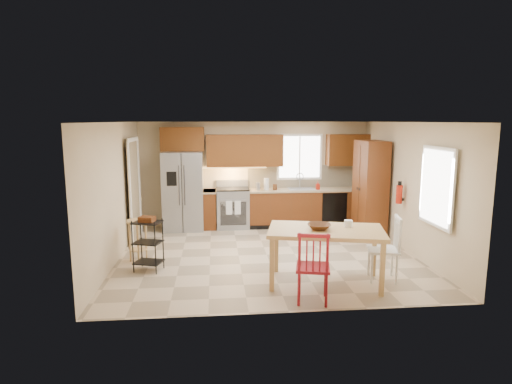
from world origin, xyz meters
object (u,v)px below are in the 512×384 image
object	(u,v)px
pantry	(370,189)
utility_cart	(148,245)
dining_table	(325,257)
bar_stool	(138,241)
chair_white	(383,249)
fire_extinguisher	(399,194)
soap_bottle	(318,186)
table_bowl	(319,230)
table_jar	(348,225)
range_stove	(233,208)
chair_red	(313,266)
refrigerator	(183,191)

from	to	relation	value
pantry	utility_cart	xyz separation A→B (m)	(-4.54, -1.86, -0.60)
dining_table	bar_stool	world-z (taller)	dining_table
chair_white	fire_extinguisher	bearing A→B (deg)	-17.65
fire_extinguisher	dining_table	world-z (taller)	fire_extinguisher
soap_bottle	utility_cart	bearing A→B (deg)	-142.44
pantry	table_bowl	size ratio (longest dim) A/B	5.89
table_bowl	chair_white	bearing A→B (deg)	2.70
chair_white	table_jar	size ratio (longest dim) A/B	6.10
range_stove	utility_cart	world-z (taller)	range_stove
range_stove	table_bowl	xyz separation A→B (m)	(1.18, -3.69, 0.41)
fire_extinguisher	dining_table	distance (m)	2.60
range_stove	dining_table	bearing A→B (deg)	-70.77
chair_white	table_jar	bearing A→B (deg)	96.64
bar_stool	table_bowl	bearing A→B (deg)	-24.04
table_bowl	bar_stool	xyz separation A→B (m)	(-2.99, 1.37, -0.49)
chair_red	utility_cart	world-z (taller)	chair_red
fire_extinguisher	chair_white	distance (m)	1.95
soap_bottle	dining_table	world-z (taller)	soap_bottle
soap_bottle	pantry	size ratio (longest dim) A/B	0.09
chair_red	table_jar	distance (m)	1.13
chair_red	bar_stool	size ratio (longest dim) A/B	1.35
chair_white	utility_cart	world-z (taller)	chair_white
table_bowl	utility_cart	xyz separation A→B (m)	(-2.73, 0.85, -0.42)
bar_stool	range_stove	bearing A→B (deg)	52.56
range_stove	soap_bottle	xyz separation A→B (m)	(2.03, -0.08, 0.54)
fire_extinguisher	chair_white	bearing A→B (deg)	-120.35
chair_red	table_bowl	bearing A→B (deg)	82.44
refrigerator	fire_extinguisher	distance (m)	4.76
refrigerator	range_stove	world-z (taller)	refrigerator
chair_red	refrigerator	bearing A→B (deg)	128.70
range_stove	bar_stool	size ratio (longest dim) A/B	1.20
dining_table	bar_stool	xyz separation A→B (m)	(-3.10, 1.37, -0.05)
refrigerator	soap_bottle	distance (m)	3.18
fire_extinguisher	table_bowl	size ratio (longest dim) A/B	1.01
table_jar	bar_stool	bearing A→B (deg)	160.16
range_stove	chair_white	world-z (taller)	chair_white
bar_stool	table_jar	bearing A→B (deg)	-19.30
pantry	chair_white	xyz separation A→B (m)	(-0.74, -2.66, -0.53)
range_stove	fire_extinguisher	xyz separation A→B (m)	(3.18, -2.04, 0.64)
pantry	dining_table	size ratio (longest dim) A/B	1.19
range_stove	table_jar	distance (m)	3.98
fire_extinguisher	utility_cart	xyz separation A→B (m)	(-4.74, -0.81, -0.65)
range_stove	pantry	size ratio (longest dim) A/B	0.44
range_stove	table_jar	world-z (taller)	table_jar
pantry	chair_white	world-z (taller)	pantry
dining_table	utility_cart	distance (m)	2.97
pantry	chair_red	bearing A→B (deg)	-121.30
range_stove	utility_cart	size ratio (longest dim) A/B	1.03
chair_red	dining_table	bearing A→B (deg)	74.40
bar_stool	pantry	bearing A→B (deg)	16.15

